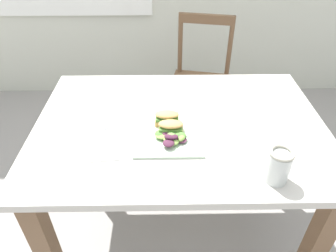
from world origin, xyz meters
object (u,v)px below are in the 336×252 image
(mason_jar_iced_tea, at_px, (278,167))
(sandwich_half_front, at_px, (171,127))
(dining_table, at_px, (179,147))
(plate_lunch, at_px, (168,135))
(sandwich_half_back, at_px, (167,118))
(chair_wooden_far, at_px, (201,82))
(fork_on_napkin, at_px, (107,139))

(mason_jar_iced_tea, bearing_deg, sandwich_half_front, 144.88)
(dining_table, height_order, sandwich_half_front, sandwich_half_front)
(plate_lunch, distance_m, sandwich_half_back, 0.08)
(chair_wooden_far, relative_size, mason_jar_iced_tea, 7.11)
(plate_lunch, distance_m, fork_on_napkin, 0.24)
(sandwich_half_front, height_order, sandwich_half_back, same)
(dining_table, bearing_deg, sandwich_half_back, -162.82)
(plate_lunch, relative_size, sandwich_half_front, 2.65)
(sandwich_half_front, bearing_deg, fork_on_napkin, -174.30)
(plate_lunch, height_order, mason_jar_iced_tea, mason_jar_iced_tea)
(dining_table, relative_size, mason_jar_iced_tea, 9.66)
(chair_wooden_far, distance_m, sandwich_half_front, 1.03)
(chair_wooden_far, xyz_separation_m, sandwich_half_front, (-0.23, -0.94, 0.33))
(dining_table, bearing_deg, sandwich_half_front, -115.99)
(chair_wooden_far, height_order, mason_jar_iced_tea, chair_wooden_far)
(dining_table, xyz_separation_m, plate_lunch, (-0.05, -0.09, 0.14))
(dining_table, bearing_deg, mason_jar_iced_tea, -46.90)
(fork_on_napkin, bearing_deg, sandwich_half_front, 5.70)
(dining_table, distance_m, fork_on_napkin, 0.33)
(dining_table, bearing_deg, chair_wooden_far, 77.62)
(chair_wooden_far, height_order, sandwich_half_front, chair_wooden_far)
(plate_lunch, height_order, sandwich_half_back, sandwich_half_back)
(plate_lunch, bearing_deg, mason_jar_iced_tea, -33.45)
(chair_wooden_far, xyz_separation_m, sandwich_half_back, (-0.24, -0.88, 0.33))
(plate_lunch, xyz_separation_m, sandwich_half_front, (0.01, 0.01, 0.03))
(fork_on_napkin, bearing_deg, plate_lunch, 4.12)
(plate_lunch, relative_size, fork_on_napkin, 1.38)
(sandwich_half_front, distance_m, fork_on_napkin, 0.25)
(plate_lunch, distance_m, mason_jar_iced_tea, 0.42)
(fork_on_napkin, xyz_separation_m, mason_jar_iced_tea, (0.58, -0.21, 0.05))
(plate_lunch, relative_size, sandwich_half_back, 2.65)
(sandwich_half_back, relative_size, fork_on_napkin, 0.52)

